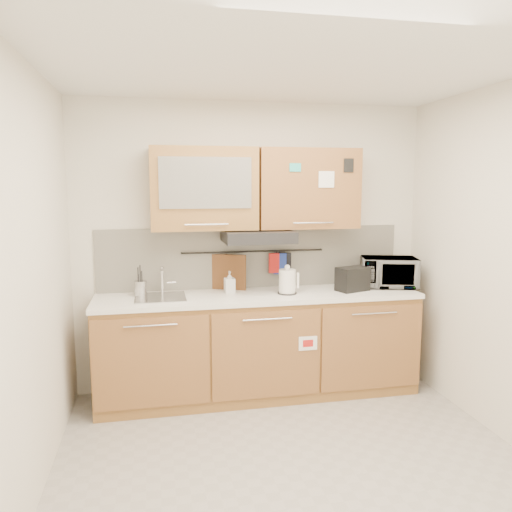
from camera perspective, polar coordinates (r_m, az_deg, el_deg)
name	(u,v)px	position (r m, az deg, el deg)	size (l,w,h in m)	color
floor	(296,466)	(3.63, 4.59, -22.85)	(3.20, 3.20, 0.00)	#9E9993
ceiling	(301,60)	(3.19, 5.16, 21.42)	(3.20, 3.20, 0.00)	white
wall_back	(252,246)	(4.60, -0.41, 1.10)	(3.20, 3.20, 0.00)	silver
wall_left	(27,285)	(3.12, -24.69, -3.06)	(3.00, 3.00, 0.00)	silver
base_cabinet	(259,350)	(4.51, 0.37, -10.74)	(2.80, 0.64, 0.88)	#A17439
countertop	(259,296)	(4.37, 0.38, -4.61)	(2.82, 0.62, 0.04)	white
backsplash	(253,257)	(4.60, -0.38, -0.16)	(2.80, 0.02, 0.56)	silver
upper_cabinets	(256,189)	(4.39, -0.03, 7.70)	(1.82, 0.37, 0.70)	#A17439
range_hood	(258,236)	(4.34, 0.22, 2.27)	(0.60, 0.46, 0.10)	black
sink	(160,297)	(4.29, -10.86, -4.66)	(0.42, 0.40, 0.26)	silver
utensil_rail	(253,251)	(4.56, -0.29, 0.52)	(0.02, 0.02, 1.30)	black
utensil_crock	(141,288)	(4.37, -13.05, -3.61)	(0.14, 0.14, 0.27)	#AAAAAF
kettle	(287,282)	(4.36, 3.61, -3.01)	(0.19, 0.17, 0.26)	silver
toaster	(352,279)	(4.56, 10.96, -2.57)	(0.32, 0.25, 0.21)	black
microwave	(389,272)	(4.81, 14.95, -1.80)	(0.50, 0.34, 0.27)	#999999
soap_bottle	(230,282)	(4.40, -3.04, -2.98)	(0.09, 0.09, 0.19)	#999999
cutting_board	(227,279)	(4.54, -3.37, -2.59)	(0.36, 0.03, 0.44)	brown
oven_mitt	(280,264)	(4.61, 2.77, -0.87)	(0.12, 0.03, 0.20)	#203596
dark_pouch	(284,263)	(4.62, 3.27, -0.84)	(0.12, 0.04, 0.19)	black
pot_holder	(277,263)	(4.61, 2.40, -0.80)	(0.15, 0.02, 0.18)	red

